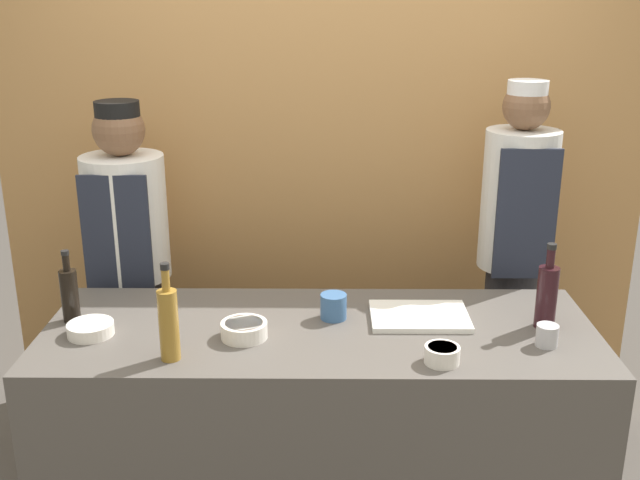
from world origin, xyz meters
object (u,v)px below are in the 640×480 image
(sauce_bowl_yellow, at_px, (442,354))
(cutting_board, at_px, (419,316))
(sauce_bowl_green, at_px, (91,328))
(sauce_bowl_orange, at_px, (244,329))
(chef_right, at_px, (513,262))
(bottle_soy, at_px, (70,294))
(cup_steel, at_px, (547,335))
(cup_blue, at_px, (333,306))
(chef_left, at_px, (131,274))
(bottle_vinegar, at_px, (169,322))
(bottle_wine, at_px, (547,295))

(sauce_bowl_yellow, xyz_separation_m, cutting_board, (-0.03, 0.34, -0.02))
(sauce_bowl_green, xyz_separation_m, sauce_bowl_orange, (0.54, -0.02, 0.01))
(sauce_bowl_orange, relative_size, cutting_board, 0.45)
(chef_right, bearing_deg, bottle_soy, -161.83)
(sauce_bowl_yellow, xyz_separation_m, cup_steel, (0.37, 0.13, 0.01))
(sauce_bowl_green, bearing_deg, cutting_board, 7.11)
(cup_blue, bearing_deg, chef_right, 34.52)
(sauce_bowl_orange, distance_m, chef_left, 0.91)
(sauce_bowl_orange, xyz_separation_m, chef_right, (1.09, 0.70, -0.01))
(sauce_bowl_orange, relative_size, bottle_vinegar, 0.49)
(bottle_wine, xyz_separation_m, bottle_vinegar, (-1.28, -0.26, 0.01))
(bottle_vinegar, relative_size, cup_blue, 3.45)
(bottle_soy, relative_size, cup_blue, 2.81)
(sauce_bowl_green, bearing_deg, chef_right, 22.82)
(bottle_vinegar, height_order, chef_left, chef_left)
(cutting_board, bearing_deg, cup_steel, -28.03)
(sauce_bowl_yellow, relative_size, bottle_wine, 0.37)
(sauce_bowl_green, xyz_separation_m, bottle_soy, (-0.10, 0.12, 0.08))
(cutting_board, bearing_deg, cup_blue, 179.57)
(sauce_bowl_yellow, bearing_deg, bottle_wine, 34.36)
(bottle_vinegar, bearing_deg, cutting_board, 20.70)
(bottle_soy, bearing_deg, sauce_bowl_green, -48.66)
(bottle_wine, bearing_deg, cup_steel, -102.51)
(sauce_bowl_yellow, distance_m, cutting_board, 0.34)
(bottle_vinegar, bearing_deg, sauce_bowl_green, 150.85)
(cup_blue, relative_size, chef_left, 0.06)
(bottle_vinegar, bearing_deg, sauce_bowl_orange, 35.36)
(bottle_vinegar, xyz_separation_m, chef_left, (-0.35, 0.86, -0.16))
(cutting_board, distance_m, bottle_soy, 1.26)
(cup_steel, bearing_deg, sauce_bowl_yellow, -161.28)
(bottle_wine, distance_m, bottle_soy, 1.70)
(bottle_vinegar, xyz_separation_m, chef_right, (1.31, 0.86, -0.11))
(sauce_bowl_green, height_order, bottle_soy, bottle_soy)
(sauce_bowl_orange, relative_size, chef_right, 0.09)
(chef_right, bearing_deg, sauce_bowl_yellow, -116.33)
(sauce_bowl_orange, relative_size, bottle_wine, 0.52)
(chef_right, bearing_deg, cup_steel, -94.90)
(bottle_vinegar, height_order, chef_right, chef_right)
(sauce_bowl_yellow, height_order, sauce_bowl_green, sauce_bowl_yellow)
(bottle_soy, bearing_deg, sauce_bowl_orange, -11.81)
(sauce_bowl_yellow, xyz_separation_m, cup_blue, (-0.35, 0.34, 0.01))
(bottle_vinegar, relative_size, chef_right, 0.19)
(sauce_bowl_yellow, height_order, cup_steel, cup_steel)
(sauce_bowl_yellow, height_order, cutting_board, sauce_bowl_yellow)
(bottle_wine, height_order, cup_blue, bottle_wine)
(sauce_bowl_green, bearing_deg, bottle_soy, 131.34)
(bottle_wine, bearing_deg, sauce_bowl_green, -177.10)
(bottle_wine, distance_m, chef_right, 0.61)
(sauce_bowl_yellow, height_order, bottle_wine, bottle_wine)
(bottle_soy, relative_size, cup_steel, 3.57)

